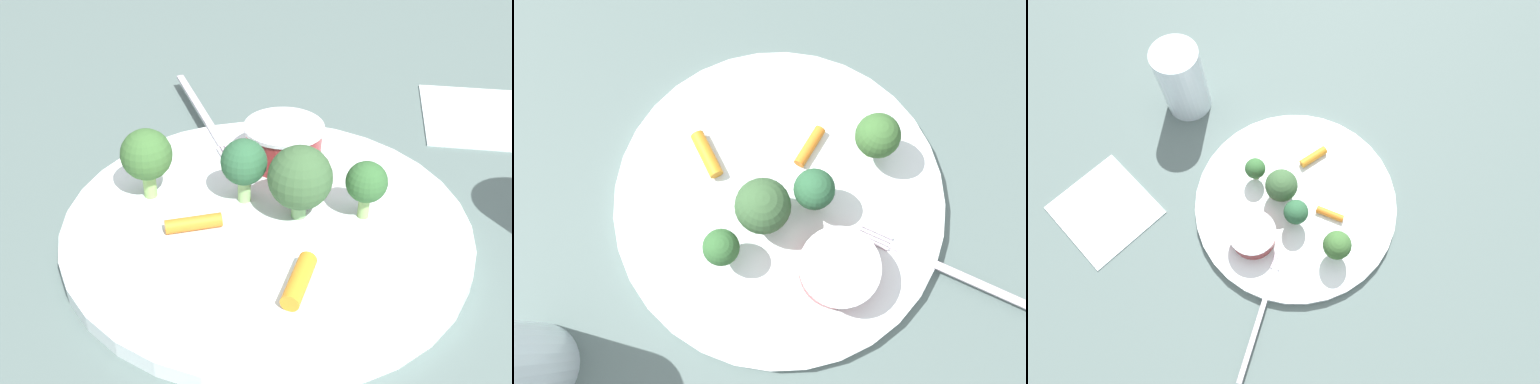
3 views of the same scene
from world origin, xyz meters
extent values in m
plane|color=#526561|center=(0.00, 0.00, 0.00)|extent=(2.40, 2.40, 0.00)
cylinder|color=white|center=(0.00, 0.00, 0.01)|extent=(0.29, 0.29, 0.01)
cylinder|color=maroon|center=(-0.01, 0.08, 0.03)|extent=(0.06, 0.06, 0.03)
cylinder|color=silver|center=(-0.01, 0.08, 0.04)|extent=(0.06, 0.06, 0.00)
cylinder|color=#8FBD72|center=(-0.02, 0.02, 0.02)|extent=(0.01, 0.01, 0.02)
sphere|color=#2A5B38|center=(-0.02, 0.02, 0.05)|extent=(0.03, 0.03, 0.03)
cylinder|color=#7FB371|center=(0.02, 0.01, 0.02)|extent=(0.01, 0.01, 0.02)
sphere|color=#385C35|center=(0.02, 0.01, 0.04)|extent=(0.05, 0.05, 0.05)
cylinder|color=#8AB962|center=(-0.09, 0.01, 0.02)|extent=(0.01, 0.01, 0.02)
sphere|color=#3A6731|center=(-0.09, 0.01, 0.05)|extent=(0.04, 0.04, 0.04)
cylinder|color=#8BB465|center=(0.07, 0.02, 0.02)|extent=(0.01, 0.01, 0.02)
sphere|color=#316230|center=(0.07, 0.02, 0.04)|extent=(0.03, 0.03, 0.03)
cylinder|color=orange|center=(0.04, -0.06, 0.02)|extent=(0.02, 0.04, 0.01)
cylinder|color=orange|center=(-0.05, -0.02, 0.02)|extent=(0.04, 0.03, 0.01)
cube|color=#BDB1BE|center=(-0.10, 0.15, 0.01)|extent=(0.09, 0.13, 0.00)
cube|color=#BDB1BE|center=(-0.05, 0.08, 0.01)|extent=(0.02, 0.02, 0.00)
cube|color=#BDB1BE|center=(-0.05, 0.07, 0.01)|extent=(0.02, 0.02, 0.00)
cube|color=#BDB1BE|center=(-0.05, 0.07, 0.01)|extent=(0.02, 0.02, 0.00)
cube|color=#BDB1BE|center=(-0.05, 0.07, 0.01)|extent=(0.02, 0.02, 0.00)
camera|label=1|loc=(0.09, -0.35, 0.29)|focal=44.89mm
camera|label=2|loc=(0.07, 0.10, 0.41)|focal=33.71mm
camera|label=3|loc=(-0.17, 0.15, 0.60)|focal=30.99mm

